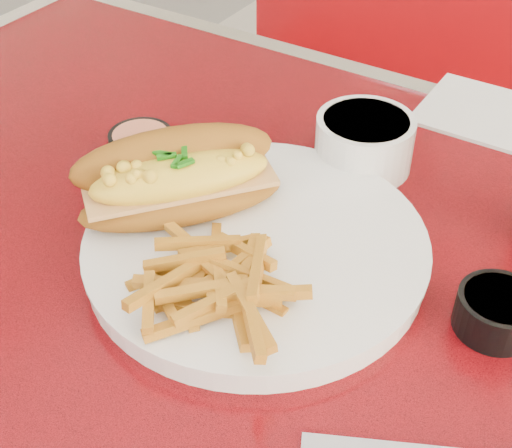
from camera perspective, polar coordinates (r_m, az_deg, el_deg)
The scene contains 10 objects.
diner_table at distance 0.76m, azimuth -0.29°, elevation -12.67°, with size 1.23×0.83×0.77m.
booth_bench_far at distance 1.54m, azimuth 16.18°, elevation 0.84°, with size 1.20×0.51×0.90m.
dinner_plate at distance 0.65m, azimuth -0.00°, elevation -1.88°, with size 0.39×0.39×0.02m.
mac_hoagie at distance 0.66m, azimuth -6.23°, elevation 3.68°, with size 0.19×0.21×0.09m.
fries_pile at distance 0.58m, azimuth -3.37°, elevation -4.52°, with size 0.12×0.11×0.03m, color orange, non-canonical shape.
fork at distance 0.69m, azimuth -2.59°, elevation 2.22°, with size 0.04×0.16×0.00m.
gravy_ramekin at distance 0.76m, azimuth 8.65°, elevation 6.56°, with size 0.12×0.12×0.06m.
sauce_cup_left at distance 0.78m, azimuth -9.13°, elevation 6.20°, with size 0.08×0.08×0.03m.
sauce_cup_right at distance 0.61m, azimuth 18.74°, elevation -6.58°, with size 0.07×0.07×0.03m.
paper_napkin at distance 0.90m, azimuth 17.56°, elevation 8.57°, with size 0.14×0.14×0.00m, color silver.
Camera 1 is at (0.25, -0.39, 1.21)m, focal length 50.00 mm.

